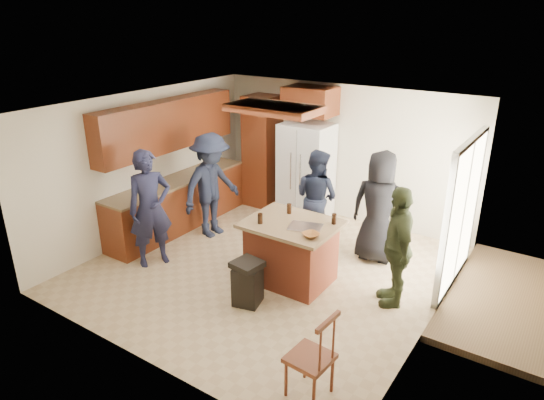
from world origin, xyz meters
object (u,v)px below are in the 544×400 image
Objects in this scene: person_side_right at (397,247)px; person_front_left at (150,209)px; person_behind_left at (316,197)px; spindle_chair at (312,359)px; person_behind_right at (379,207)px; kitchen_island at (291,251)px; refrigerator at (306,171)px; trash_bin at (248,282)px; person_counter at (211,186)px.

person_front_left is at bearing -103.48° from person_side_right.
person_behind_left is 1.64× the size of spindle_chair.
person_behind_right is 1.39× the size of kitchen_island.
person_behind_left is 2.05m from person_side_right.
refrigerator is 2.47m from kitchen_island.
person_behind_left is 0.90× the size of refrigerator.
trash_bin is (-0.94, -2.14, -0.57)m from person_behind_right.
trash_bin is (-1.61, -1.12, -0.51)m from person_side_right.
person_side_right reaches higher than person_behind_left.
spindle_chair reaches higher than kitchen_island.
kitchen_island is 2.28m from spindle_chair.
refrigerator is at bearing 6.85° from person_front_left.
trash_bin is at bearing 61.52° from person_behind_right.
refrigerator is (-1.81, 0.89, 0.01)m from person_behind_right.
person_side_right is 3.13m from refrigerator.
person_front_left is 2.90× the size of trash_bin.
person_counter is at bearing 33.61° from person_behind_left.
person_behind_right is at bearing -171.60° from person_behind_left.
person_side_right is 1.51m from kitchen_island.
person_behind_left is 3.60m from spindle_chair.
person_behind_left is 0.98× the size of person_side_right.
person_front_left is at bearing 162.19° from spindle_chair.
person_behind_left reaches higher than spindle_chair.
person_side_right is at bearing 118.56° from person_behind_right.
spindle_chair is at bearing -53.20° from kitchen_island.
person_behind_right is at bearing 100.74° from spindle_chair.
person_counter reaches higher than person_behind_right.
person_behind_left reaches higher than trash_bin.
spindle_chair is at bearing -32.94° from trash_bin.
person_behind_left is 1.41m from kitchen_island.
person_front_left is at bearing 30.97° from person_behind_right.
person_side_right reaches higher than kitchen_island.
person_behind_right is 2.01m from refrigerator.
trash_bin is 1.84m from spindle_chair.
person_side_right is (1.77, -1.03, 0.02)m from person_behind_left.
spindle_chair is (2.40, -4.03, -0.45)m from refrigerator.
person_front_left reaches higher than spindle_chair.
person_side_right is 2.03m from trash_bin.
person_side_right is at bearing -47.56° from person_front_left.
person_counter is 2.11m from kitchen_island.
person_side_right is at bearing 88.04° from spindle_chair.
person_behind_left is at bearing -14.00° from person_front_left.
person_behind_left is at bearing 94.15° from trash_bin.
person_front_left reaches higher than trash_bin.
trash_bin is at bearing -66.92° from person_front_left.
kitchen_island is at bearing 113.16° from person_behind_left.
person_behind_right reaches higher than spindle_chair.
person_behind_right is at bearing -67.88° from person_counter.
person_side_right is 2.65× the size of trash_bin.
person_behind_left is 2.22m from trash_bin.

